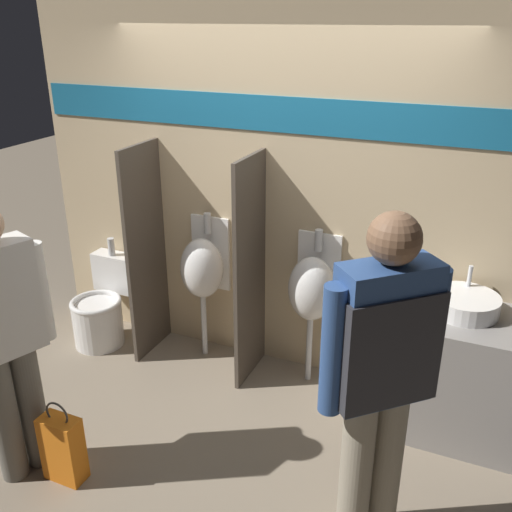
% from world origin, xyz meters
% --- Properties ---
extents(ground_plane, '(16.00, 16.00, 0.00)m').
position_xyz_m(ground_plane, '(0.00, 0.00, 0.00)').
color(ground_plane, gray).
extents(display_wall, '(3.97, 0.07, 2.70)m').
position_xyz_m(display_wall, '(0.00, 0.60, 1.36)').
color(display_wall, tan).
rests_on(display_wall, ground_plane).
extents(sink_counter, '(1.06, 0.61, 0.84)m').
position_xyz_m(sink_counter, '(1.40, 0.26, 0.42)').
color(sink_counter, gray).
rests_on(sink_counter, ground_plane).
extents(sink_basin, '(0.42, 0.42, 0.26)m').
position_xyz_m(sink_basin, '(1.35, 0.33, 0.90)').
color(sink_basin, white).
rests_on(sink_basin, sink_counter).
extents(cell_phone, '(0.07, 0.14, 0.01)m').
position_xyz_m(cell_phone, '(1.08, 0.14, 0.84)').
color(cell_phone, '#232328').
rests_on(cell_phone, sink_counter).
extents(divider_near_counter, '(0.03, 0.50, 1.70)m').
position_xyz_m(divider_near_counter, '(-1.00, 0.32, 0.85)').
color(divider_near_counter, '#4C4238').
rests_on(divider_near_counter, ground_plane).
extents(divider_mid, '(0.03, 0.50, 1.70)m').
position_xyz_m(divider_mid, '(-0.11, 0.32, 0.85)').
color(divider_mid, '#4C4238').
rests_on(divider_mid, ground_plane).
extents(urinal_near_counter, '(0.34, 0.32, 1.17)m').
position_xyz_m(urinal_near_counter, '(-0.56, 0.42, 0.76)').
color(urinal_near_counter, silver).
rests_on(urinal_near_counter, ground_plane).
extents(urinal_far, '(0.34, 0.32, 1.17)m').
position_xyz_m(urinal_far, '(0.33, 0.42, 0.76)').
color(urinal_far, silver).
rests_on(urinal_far, ground_plane).
extents(toilet, '(0.42, 0.58, 0.85)m').
position_xyz_m(toilet, '(-1.44, 0.25, 0.28)').
color(toilet, white).
rests_on(toilet, ground_plane).
extents(person_in_vest, '(0.51, 0.50, 1.81)m').
position_xyz_m(person_in_vest, '(1.06, -0.79, 1.05)').
color(person_in_vest, gray).
rests_on(person_in_vest, ground_plane).
extents(person_with_lanyard, '(0.32, 0.56, 1.69)m').
position_xyz_m(person_with_lanyard, '(-0.94, -1.15, 0.93)').
color(person_with_lanyard, '#666056').
rests_on(person_with_lanyard, ground_plane).
extents(shopping_bag, '(0.24, 0.13, 0.54)m').
position_xyz_m(shopping_bag, '(-0.67, -1.13, 0.22)').
color(shopping_bag, orange).
rests_on(shopping_bag, ground_plane).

